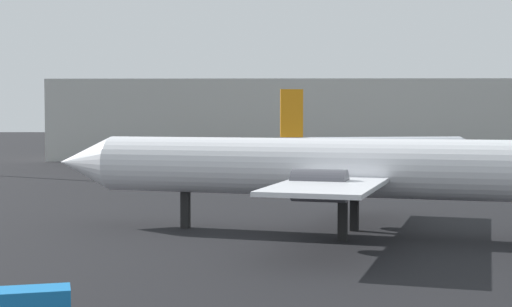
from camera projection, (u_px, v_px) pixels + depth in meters
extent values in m
cylinder|color=white|center=(326.00, 167.00, 45.16)|extent=(27.44, 10.77, 3.40)
cone|color=white|center=(86.00, 163.00, 49.68)|extent=(4.53, 4.29, 3.40)
cube|color=white|center=(349.00, 177.00, 44.78)|extent=(10.92, 22.94, 0.23)
cylinder|color=#4C4C54|center=(319.00, 186.00, 40.96)|extent=(3.30, 2.49, 1.76)
cylinder|color=#4C4C54|center=(348.00, 174.00, 49.10)|extent=(3.30, 2.49, 1.76)
cube|color=black|center=(185.00, 210.00, 47.85)|extent=(0.60, 0.60, 2.25)
cube|color=black|center=(343.00, 221.00, 43.03)|extent=(0.60, 0.60, 2.25)
cube|color=black|center=(354.00, 212.00, 46.77)|extent=(0.60, 0.60, 2.25)
cylinder|color=silver|center=(374.00, 151.00, 86.88)|extent=(20.72, 6.92, 3.14)
cone|color=silver|center=(474.00, 150.00, 88.91)|extent=(3.98, 3.73, 3.14)
cone|color=silver|center=(269.00, 152.00, 84.86)|extent=(3.98, 3.73, 3.14)
cube|color=silver|center=(365.00, 155.00, 86.74)|extent=(7.12, 18.60, 0.19)
cube|color=silver|center=(288.00, 149.00, 85.20)|extent=(3.12, 6.91, 0.13)
cube|color=orange|center=(292.00, 113.00, 85.08)|extent=(2.54, 0.71, 5.29)
cylinder|color=#4C4C54|center=(361.00, 155.00, 90.25)|extent=(2.61, 1.85, 1.43)
cylinder|color=#4C4C54|center=(380.00, 158.00, 83.44)|extent=(2.61, 1.85, 1.43)
cube|color=black|center=(429.00, 170.00, 88.11)|extent=(0.46, 0.46, 1.40)
cube|color=black|center=(361.00, 170.00, 88.39)|extent=(0.46, 0.46, 1.40)
cube|color=black|center=(369.00, 172.00, 85.26)|extent=(0.46, 0.46, 1.40)
cube|color=#1972BF|center=(33.00, 303.00, 25.49)|extent=(2.66, 1.90, 1.00)
cube|color=#B7B7B2|center=(337.00, 120.00, 125.32)|extent=(88.98, 21.31, 12.40)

